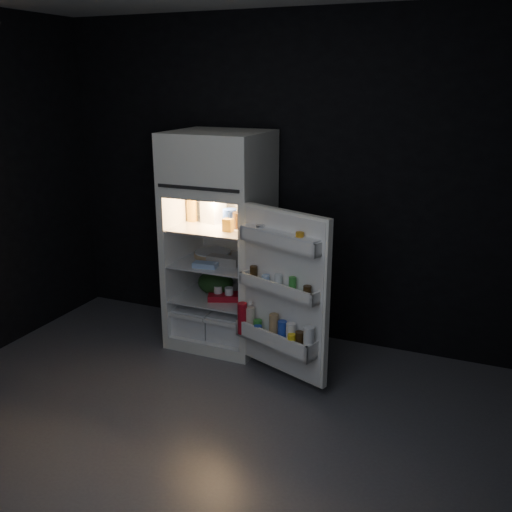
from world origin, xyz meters
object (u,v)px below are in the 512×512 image
at_px(yogurt_tray, 225,297).
at_px(egg_carton, 224,261).
at_px(milk_jug, 213,208).
at_px(fridge_door, 282,297).
at_px(refrigerator, 221,233).

bearing_deg(yogurt_tray, egg_carton, 106.91).
xyz_separation_m(milk_jug, egg_carton, (0.17, -0.17, -0.38)).
xyz_separation_m(fridge_door, yogurt_tray, (-0.64, 0.38, -0.23)).
distance_m(refrigerator, egg_carton, 0.25).
bearing_deg(egg_carton, milk_jug, 136.26).
distance_m(milk_jug, egg_carton, 0.46).
bearing_deg(milk_jug, refrigerator, -11.98).
xyz_separation_m(egg_carton, yogurt_tray, (0.01, -0.01, -0.31)).
height_order(refrigerator, milk_jug, refrigerator).
relative_size(egg_carton, yogurt_tray, 1.01).
xyz_separation_m(refrigerator, fridge_door, (0.73, -0.51, -0.27)).
height_order(milk_jug, egg_carton, milk_jug).
bearing_deg(refrigerator, egg_carton, -56.66).
bearing_deg(egg_carton, yogurt_tray, -50.78).
xyz_separation_m(refrigerator, egg_carton, (0.08, -0.13, -0.19)).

